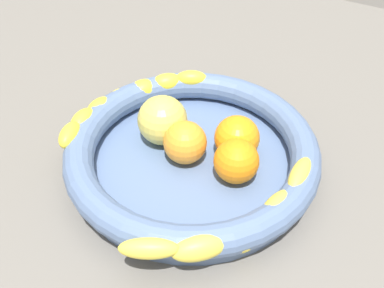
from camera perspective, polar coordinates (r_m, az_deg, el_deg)
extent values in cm
cube|color=#64615B|center=(65.65, 0.00, -3.98)|extent=(120.00, 120.00, 3.00)
cylinder|color=slate|center=(64.01, 0.00, -2.54)|extent=(30.20, 30.20, 1.63)
torus|color=slate|center=(62.10, 0.00, -0.73)|extent=(32.92, 32.92, 3.88)
ellipsoid|color=yellow|center=(50.55, -5.14, -12.19)|extent=(6.68, 5.00, 2.27)
ellipsoid|color=yellow|center=(51.37, 0.93, -12.09)|extent=(6.58, 6.49, 2.88)
ellipsoid|color=yellow|center=(53.51, 6.19, -10.66)|extent=(6.21, 7.26, 3.49)
ellipsoid|color=yellow|center=(55.60, 10.20, -7.34)|extent=(4.35, 6.88, 2.88)
ellipsoid|color=yellow|center=(58.54, 12.63, -3.58)|extent=(2.45, 6.43, 2.27)
ellipsoid|color=yellow|center=(72.30, -0.09, 7.75)|extent=(5.29, 4.39, 2.45)
ellipsoid|color=yellow|center=(72.33, -2.97, 7.23)|extent=(5.42, 5.27, 2.89)
ellipsoid|color=yellow|center=(71.88, -5.75, 6.32)|extent=(5.42, 5.75, 3.32)
ellipsoid|color=yellow|center=(70.98, -8.31, 5.03)|extent=(5.26, 5.77, 3.76)
ellipsoid|color=yellow|center=(69.05, -10.67, 4.02)|extent=(4.03, 5.16, 3.32)
ellipsoid|color=yellow|center=(66.74, -12.69, 2.69)|extent=(3.20, 4.88, 2.89)
ellipsoid|color=yellow|center=(64.11, -14.24, 1.06)|extent=(3.71, 5.20, 2.45)
sphere|color=orange|center=(59.64, 5.31, -1.97)|extent=(5.69, 5.69, 5.69)
sphere|color=orange|center=(62.60, 5.33, 0.73)|extent=(5.93, 5.93, 5.93)
sphere|color=orange|center=(61.68, -0.96, 0.03)|extent=(5.67, 5.67, 5.67)
sphere|color=#D5C352|center=(64.58, -3.51, 2.84)|extent=(6.74, 6.74, 6.74)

